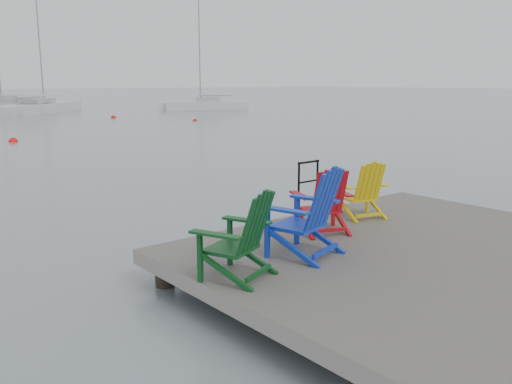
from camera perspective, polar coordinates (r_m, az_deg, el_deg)
ground at (r=7.78m, az=17.06°, el=-9.33°), size 400.00×400.00×0.00m
dock at (r=7.67m, az=17.22°, el=-6.90°), size 6.00×5.00×1.40m
handrail at (r=9.18m, az=5.51°, el=1.07°), size 0.48×0.04×0.90m
chair_green at (r=6.11m, az=-1.64°, el=-4.50°), size 0.99×0.95×1.02m
chair_blue at (r=6.91m, az=5.51°, el=-2.07°), size 1.07×1.02×1.16m
chair_red at (r=8.00m, az=7.18°, el=-0.84°), size 0.96×0.92×0.99m
chair_yellow at (r=9.02m, az=11.20°, el=0.27°), size 0.89×0.85×0.94m
sailboat_near at (r=52.89m, az=-24.80°, el=7.99°), size 6.04×8.43×11.64m
sailboat_mid at (r=51.60m, az=-21.68°, el=8.18°), size 9.18×8.61×13.60m
sailboat_far at (r=52.70m, az=-5.41°, el=8.99°), size 7.27×5.41×10.27m
buoy_b at (r=27.01m, az=-24.18°, el=4.83°), size 0.41×0.41×0.41m
buoy_c at (r=38.16m, az=-6.45°, el=7.45°), size 0.32×0.32×0.32m
buoy_d at (r=42.29m, az=-14.78°, el=7.55°), size 0.39×0.39×0.39m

